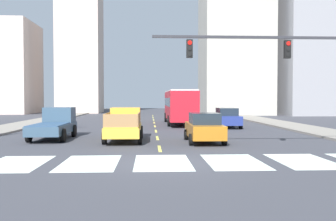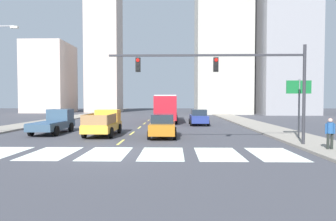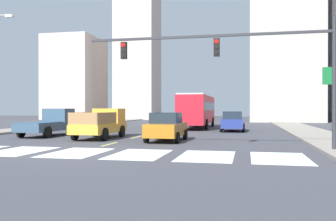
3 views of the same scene
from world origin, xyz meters
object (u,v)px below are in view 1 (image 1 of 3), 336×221
Objects in this scene: pickup_dark at (55,124)px; city_bus at (180,104)px; sedan_far at (227,118)px; pickup_stakebed at (124,125)px; sedan_near_right at (204,128)px; traffic_signal_gantry at (314,61)px.

city_bus is (9.00, 12.61, 1.03)m from pickup_dark.
pickup_stakebed is at bearing -134.19° from sedan_far.
sedan_near_right is (-3.54, -10.53, 0.00)m from sedan_far.
sedan_near_right is (9.15, -2.57, -0.06)m from pickup_dark.
pickup_dark is at bearing -125.06° from city_bus.
pickup_dark is at bearing 154.37° from traffic_signal_gantry.
sedan_near_right is at bearing -89.00° from city_bus.
sedan_far is 15.01m from traffic_signal_gantry.
sedan_near_right is at bearing 138.82° from traffic_signal_gantry.
traffic_signal_gantry is (9.29, -5.40, 3.36)m from pickup_stakebed.
traffic_signal_gantry reaches higher than sedan_far.
sedan_far is at bearing 70.06° from sedan_near_right.
pickup_dark is 1.18× the size of sedan_far.
pickup_dark is 15.53m from city_bus.
city_bus is 15.22m from sedan_near_right.
pickup_dark is 14.98m from sedan_far.
traffic_signal_gantry reaches higher than pickup_dark.
pickup_stakebed is at bearing -15.57° from pickup_dark.
pickup_stakebed is 4.87m from sedan_near_right.
pickup_dark is 15.63m from traffic_signal_gantry.
traffic_signal_gantry is at bearing -30.23° from pickup_stakebed.
city_bus reaches higher than pickup_dark.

